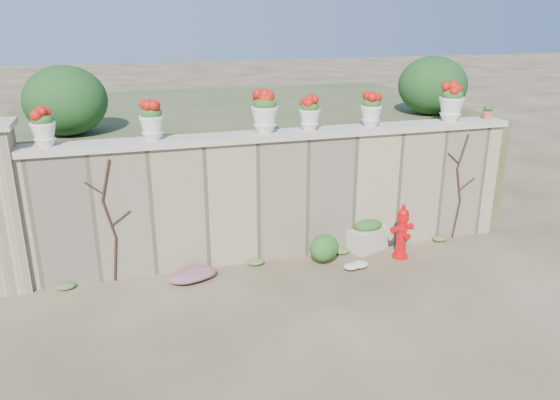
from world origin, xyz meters
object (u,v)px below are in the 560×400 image
object	(u,v)px
urn_pot_0	(43,127)
planter_box	(368,236)
fire_hydrant	(402,231)
terracotta_pot	(488,113)

from	to	relation	value
urn_pot_0	planter_box	bearing A→B (deg)	-2.91
fire_hydrant	planter_box	world-z (taller)	fire_hydrant
planter_box	terracotta_pot	world-z (taller)	terracotta_pot
urn_pot_0	terracotta_pot	bearing A→B (deg)	-0.00
urn_pot_0	terracotta_pot	size ratio (longest dim) A/B	2.28
urn_pot_0	terracotta_pot	world-z (taller)	urn_pot_0
fire_hydrant	terracotta_pot	distance (m)	2.68
planter_box	terracotta_pot	size ratio (longest dim) A/B	3.12
planter_box	urn_pot_0	bearing A→B (deg)	156.76
planter_box	fire_hydrant	bearing A→B (deg)	-69.45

